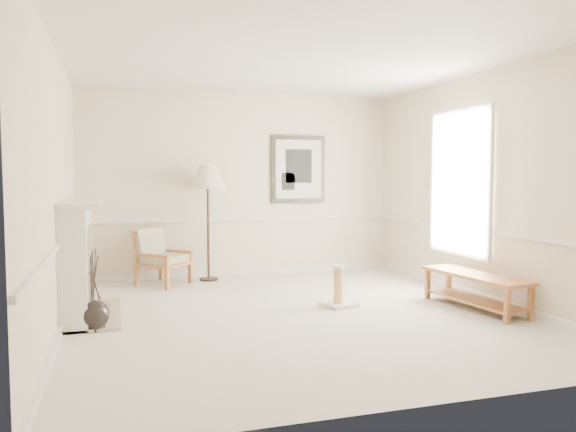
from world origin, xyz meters
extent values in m
plane|color=silver|center=(0.00, 0.00, 0.00)|extent=(5.50, 5.50, 0.00)
cube|color=beige|center=(0.00, 2.75, 1.45)|extent=(5.00, 0.04, 2.90)
cube|color=beige|center=(0.00, -2.75, 1.45)|extent=(5.00, 0.04, 2.90)
cube|color=beige|center=(-2.50, 0.00, 1.45)|extent=(0.04, 5.50, 2.90)
cube|color=beige|center=(2.50, 0.00, 1.45)|extent=(0.04, 5.50, 2.90)
cube|color=white|center=(0.00, 0.00, 2.90)|extent=(5.00, 5.50, 0.04)
cube|color=white|center=(0.00, 2.73, 0.05)|extent=(4.95, 0.04, 0.10)
cube|color=white|center=(0.00, 2.73, 0.90)|extent=(4.95, 0.04, 0.05)
cube|color=white|center=(2.46, 0.40, 1.50)|extent=(0.03, 1.20, 1.80)
cube|color=white|center=(2.45, 0.40, 1.50)|extent=(0.05, 1.34, 1.94)
cube|color=black|center=(0.95, 2.72, 1.70)|extent=(0.92, 0.04, 1.10)
cube|color=white|center=(0.95, 2.69, 1.70)|extent=(0.78, 0.01, 0.96)
cube|color=black|center=(0.95, 2.69, 1.75)|extent=(0.45, 0.01, 0.55)
cube|color=white|center=(-2.36, 0.60, 0.62)|extent=(0.28, 1.50, 1.25)
cube|color=white|center=(-2.31, 0.60, 1.28)|extent=(0.46, 1.64, 0.06)
cube|color=#C6B28E|center=(-2.21, 0.60, 0.55)|extent=(0.02, 1.05, 0.95)
cube|color=black|center=(-2.20, 0.60, 0.42)|extent=(0.02, 0.62, 0.58)
cube|color=gold|center=(-2.20, 0.60, 0.16)|extent=(0.01, 0.66, 0.05)
cube|color=#C6B28E|center=(-2.20, 0.60, 0.01)|extent=(0.60, 1.50, 0.03)
sphere|color=black|center=(-2.15, -0.06, 0.17)|extent=(0.29, 0.29, 0.29)
cylinder|color=black|center=(-2.15, -0.06, 0.04)|extent=(0.19, 0.19, 0.08)
cylinder|color=black|center=(-2.15, -0.06, 0.54)|extent=(0.08, 0.10, 0.46)
cylinder|color=black|center=(-2.15, -0.06, 0.51)|extent=(0.10, 0.12, 0.37)
cylinder|color=black|center=(-2.15, -0.06, 0.58)|extent=(0.05, 0.06, 0.54)
cube|color=#A06D33|center=(-1.26, 1.85, 0.17)|extent=(0.07, 0.07, 0.34)
cube|color=#A06D33|center=(-1.66, 2.23, 0.17)|extent=(0.07, 0.07, 0.34)
cube|color=#A06D33|center=(-0.89, 2.25, 0.17)|extent=(0.07, 0.07, 0.34)
cube|color=#A06D33|center=(-1.29, 2.62, 0.17)|extent=(0.07, 0.07, 0.34)
cube|color=#A06D33|center=(-1.27, 2.24, 0.31)|extent=(0.87, 0.87, 0.04)
cube|color=#A06D33|center=(-1.48, 2.43, 0.58)|extent=(0.53, 0.55, 0.48)
cube|color=#A06D33|center=(-1.46, 2.04, 0.46)|extent=(0.48, 0.46, 0.04)
cube|color=#A06D33|center=(-1.09, 2.44, 0.46)|extent=(0.48, 0.46, 0.04)
cube|color=beige|center=(-1.27, 2.24, 0.39)|extent=(0.80, 0.80, 0.11)
cube|color=beige|center=(-1.44, 2.39, 0.60)|extent=(0.51, 0.53, 0.43)
cylinder|color=black|center=(-0.59, 2.40, 0.02)|extent=(0.28, 0.28, 0.03)
cylinder|color=black|center=(-0.59, 2.40, 0.81)|extent=(0.04, 0.04, 1.58)
cone|color=#F7EDC6|center=(-0.59, 2.40, 1.58)|extent=(0.64, 0.64, 0.35)
cube|color=#A06D33|center=(2.15, -0.40, 0.40)|extent=(0.61, 1.53, 0.04)
cube|color=#A06D33|center=(2.15, -0.40, 0.11)|extent=(0.53, 1.42, 0.03)
cube|color=#A06D33|center=(2.06, -1.10, 0.19)|extent=(0.06, 0.06, 0.38)
cube|color=#A06D33|center=(2.39, -1.06, 0.19)|extent=(0.06, 0.06, 0.38)
cube|color=#A06D33|center=(1.91, 0.25, 0.19)|extent=(0.06, 0.06, 0.38)
cube|color=#A06D33|center=(2.24, 0.29, 0.19)|extent=(0.06, 0.06, 0.38)
cube|color=silver|center=(0.64, 0.19, 0.02)|extent=(0.44, 0.44, 0.04)
cylinder|color=tan|center=(0.64, 0.19, 0.26)|extent=(0.12, 0.12, 0.43)
cylinder|color=silver|center=(0.64, 0.19, 0.49)|extent=(0.13, 0.13, 0.04)
camera|label=1|loc=(-1.93, -6.06, 1.58)|focal=35.00mm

